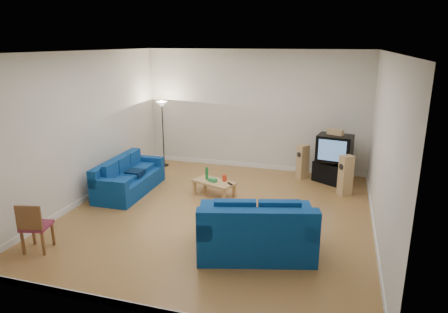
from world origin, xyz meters
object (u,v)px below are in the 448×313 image
(tv_stand, at_px, (331,173))
(sofa_loveseat, at_px, (256,235))
(sofa_three_seat, at_px, (128,180))
(coffee_table, at_px, (214,183))
(television, at_px, (335,148))

(tv_stand, bearing_deg, sofa_loveseat, -73.66)
(sofa_loveseat, distance_m, tv_stand, 4.10)
(sofa_loveseat, bearing_deg, sofa_three_seat, 135.24)
(coffee_table, distance_m, tv_stand, 3.01)
(sofa_three_seat, height_order, coffee_table, sofa_three_seat)
(sofa_loveseat, relative_size, television, 2.32)
(sofa_loveseat, distance_m, coffee_table, 2.72)
(television, bearing_deg, tv_stand, 144.98)
(coffee_table, relative_size, television, 1.18)
(sofa_loveseat, xyz_separation_m, television, (1.08, 3.93, 0.55))
(tv_stand, bearing_deg, television, -13.82)
(sofa_loveseat, bearing_deg, coffee_table, 107.27)
(sofa_loveseat, height_order, coffee_table, sofa_loveseat)
(tv_stand, bearing_deg, sofa_three_seat, -125.00)
(sofa_loveseat, xyz_separation_m, tv_stand, (1.04, 3.97, -0.10))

